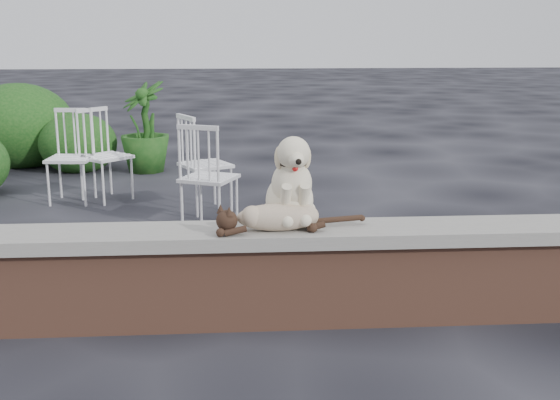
{
  "coord_description": "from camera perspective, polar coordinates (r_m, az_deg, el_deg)",
  "views": [
    {
      "loc": [
        0.24,
        -3.81,
        1.69
      ],
      "look_at": [
        0.51,
        0.2,
        0.7
      ],
      "focal_mm": 43.8,
      "sensor_mm": 36.0,
      "label": 1
    }
  ],
  "objects": [
    {
      "name": "ground",
      "position": [
        4.17,
        -6.94,
        -10.15
      ],
      "size": [
        60.0,
        60.0,
        0.0
      ],
      "primitive_type": "plane",
      "color": "black",
      "rests_on": "ground"
    },
    {
      "name": "brick_wall",
      "position": [
        4.08,
        -7.04,
        -6.94
      ],
      "size": [
        6.0,
        0.3,
        0.5
      ],
      "primitive_type": "cube",
      "color": "brown",
      "rests_on": "ground"
    },
    {
      "name": "capstone",
      "position": [
        3.99,
        -7.17,
        -3.04
      ],
      "size": [
        6.2,
        0.4,
        0.08
      ],
      "primitive_type": "cube",
      "color": "slate",
      "rests_on": "brick_wall"
    },
    {
      "name": "dog",
      "position": [
        4.02,
        0.81,
        1.82
      ],
      "size": [
        0.41,
        0.51,
        0.55
      ],
      "primitive_type": null,
      "rotation": [
        0.0,
        0.0,
        0.11
      ],
      "color": "beige",
      "rests_on": "capstone"
    },
    {
      "name": "cat",
      "position": [
        3.91,
        -0.19,
        -1.3
      ],
      "size": [
        1.07,
        0.36,
        0.18
      ],
      "primitive_type": null,
      "rotation": [
        0.0,
        0.0,
        0.11
      ],
      "color": "tan",
      "rests_on": "capstone"
    },
    {
      "name": "chair_e",
      "position": [
        6.6,
        -6.24,
        3.09
      ],
      "size": [
        0.76,
        0.76,
        0.94
      ],
      "primitive_type": null,
      "rotation": [
        0.0,
        0.0,
        2.05
      ],
      "color": "white",
      "rests_on": "ground"
    },
    {
      "name": "chair_c",
      "position": [
        6.0,
        -5.94,
        2.01
      ],
      "size": [
        0.74,
        0.74,
        0.94
      ],
      "primitive_type": null,
      "rotation": [
        0.0,
        0.0,
        2.72
      ],
      "color": "white",
      "rests_on": "ground"
    },
    {
      "name": "chair_b",
      "position": [
        7.22,
        -17.11,
        3.47
      ],
      "size": [
        0.6,
        0.6,
        0.94
      ],
      "primitive_type": null,
      "rotation": [
        0.0,
        0.0,
        -0.08
      ],
      "color": "white",
      "rests_on": "ground"
    },
    {
      "name": "chair_a",
      "position": [
        7.22,
        -14.37,
        3.66
      ],
      "size": [
        0.79,
        0.79,
        0.94
      ],
      "primitive_type": null,
      "rotation": [
        0.0,
        0.0,
        0.81
      ],
      "color": "white",
      "rests_on": "ground"
    },
    {
      "name": "potted_plant_b",
      "position": [
        8.63,
        -11.24,
        6.02
      ],
      "size": [
        0.87,
        0.87,
        1.12
      ],
      "primitive_type": "imported",
      "rotation": [
        0.0,
        0.0,
        -0.95
      ],
      "color": "#113E11",
      "rests_on": "ground"
    },
    {
      "name": "shrubbery",
      "position": [
        9.05,
        -20.9,
        4.97
      ],
      "size": [
        2.03,
        2.94,
        1.12
      ],
      "color": "#113E11",
      "rests_on": "ground"
    }
  ]
}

